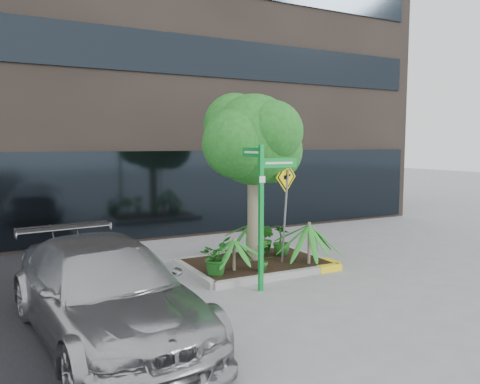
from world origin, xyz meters
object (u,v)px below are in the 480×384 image
cattle_sign (285,194)px  street_sign_post (262,201)px  tree (253,140)px  parked_car (106,291)px

cattle_sign → street_sign_post: bearing=-158.9°
tree → parked_car: tree is taller
tree → street_sign_post: 2.25m
tree → cattle_sign: bearing=-51.0°
tree → parked_car: bearing=-146.3°
street_sign_post → cattle_sign: size_ratio=1.22×
street_sign_post → cattle_sign: (1.28, 1.11, -0.04)m
street_sign_post → tree: bearing=68.3°
parked_car → cattle_sign: cattle_sign is taller
street_sign_post → cattle_sign: bearing=43.2°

